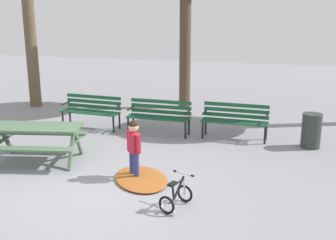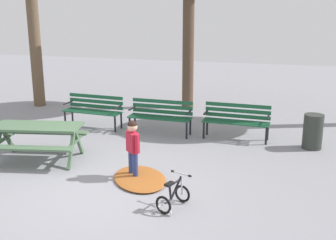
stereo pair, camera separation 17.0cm
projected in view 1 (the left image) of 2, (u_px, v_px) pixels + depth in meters
The scene contains 9 objects.
ground at pixel (100, 191), 7.49m from camera, with size 36.00×36.00×0.00m, color gray.
picnic_table at pixel (37, 134), 8.78m from camera, with size 2.02×1.66×0.79m.
park_bench_far_left at pixel (92, 109), 11.28m from camera, with size 1.63×0.57×0.85m.
park_bench_left at pixel (159, 114), 10.72m from camera, with size 1.61×0.50×0.85m.
park_bench_right at pixel (235, 118), 10.33m from camera, with size 1.62×0.52×0.85m.
child_standing at pixel (134, 144), 7.89m from camera, with size 0.33×0.32×1.13m.
kids_bicycle at pixel (176, 196), 6.82m from camera, with size 0.52×0.63×0.54m.
leaf_pile at pixel (141, 179), 7.93m from camera, with size 1.34×0.94×0.07m, color #9E5623.
trash_bin at pixel (311, 131), 9.69m from camera, with size 0.44×0.44×0.80m, color #2D332D.
Camera 1 is at (2.92, -6.37, 3.17)m, focal length 45.37 mm.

